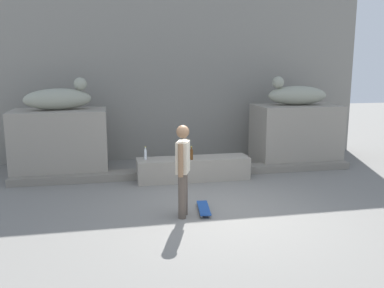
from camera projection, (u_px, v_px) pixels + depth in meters
The scene contains 12 objects.
ground_plane at pixel (218, 212), 7.69m from camera, with size 40.00×40.00×0.00m, color slate.
facade_wall at pixel (174, 64), 12.07m from camera, with size 11.24×0.60×5.45m, color gray.
pedestal_left at pixel (61, 143), 10.18m from camera, with size 2.25×1.34×1.63m, color gray.
pedestal_right at pixel (295, 134), 11.41m from camera, with size 2.25×1.34×1.63m, color gray.
statue_reclining_left at pixel (59, 98), 9.99m from camera, with size 1.69×0.93×0.78m.
statue_reclining_right at pixel (296, 95), 11.21m from camera, with size 1.66×0.75×0.78m.
ledge_block at pixel (193, 169), 9.85m from camera, with size 2.67×0.65×0.54m, color gray.
skater at pixel (183, 167), 7.32m from camera, with size 0.31×0.51×1.67m.
skateboard at pixel (204, 208), 7.72m from camera, with size 0.30×0.82×0.08m.
bottle_brown at pixel (191, 154), 9.58m from camera, with size 0.07×0.07×0.31m.
bottle_clear at pixel (145, 154), 9.60m from camera, with size 0.06×0.06×0.30m.
stair_step at pixel (190, 172), 10.27m from camera, with size 8.50×0.50×0.18m, color gray.
Camera 1 is at (-1.95, -7.06, 2.69)m, focal length 38.58 mm.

